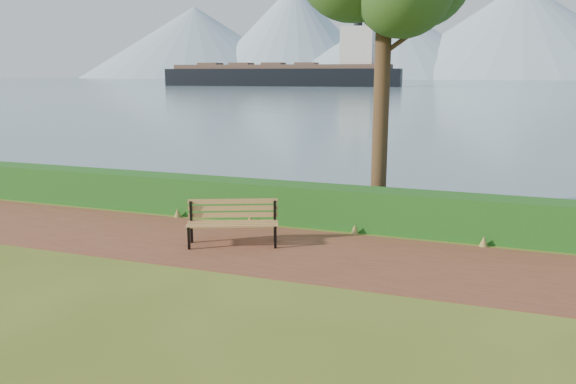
% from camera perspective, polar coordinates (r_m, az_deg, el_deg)
% --- Properties ---
extents(ground, '(140.00, 140.00, 0.00)m').
position_cam_1_polar(ground, '(12.06, -2.90, -6.17)').
color(ground, '#495618').
rests_on(ground, ground).
extents(path, '(40.00, 3.40, 0.01)m').
position_cam_1_polar(path, '(12.32, -2.37, -5.74)').
color(path, brown).
rests_on(path, ground).
extents(hedge, '(32.00, 0.85, 1.00)m').
position_cam_1_polar(hedge, '(14.27, 1.06, -1.19)').
color(hedge, '#124213').
rests_on(hedge, ground).
extents(water, '(700.00, 510.00, 0.00)m').
position_cam_1_polar(water, '(270.64, 18.96, 10.57)').
color(water, slate).
rests_on(water, ground).
extents(mountains, '(585.00, 190.00, 70.00)m').
position_cam_1_polar(mountains, '(417.54, 18.28, 14.71)').
color(mountains, '#7C93A5').
rests_on(mountains, ground).
extents(bench, '(2.07, 1.29, 1.00)m').
position_cam_1_polar(bench, '(12.51, -5.63, -2.77)').
color(bench, black).
rests_on(bench, ground).
extents(cargo_ship, '(69.61, 17.30, 20.91)m').
position_cam_1_polar(cargo_ship, '(166.38, 0.17, 11.78)').
color(cargo_ship, black).
rests_on(cargo_ship, ground).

